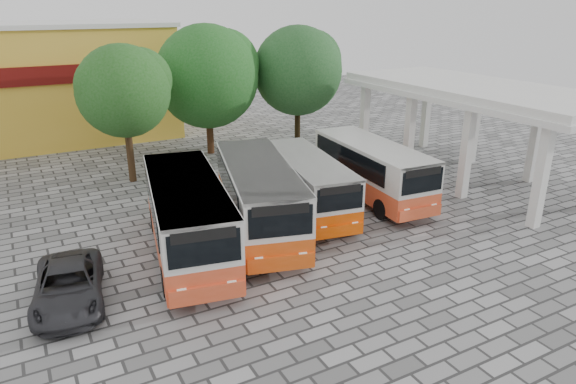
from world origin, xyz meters
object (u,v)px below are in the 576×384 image
bus_centre_left (259,194)px  bus_far_right (372,167)px  parked_car (68,286)px  bus_far_left (187,214)px  bus_centre_right (307,181)px

bus_centre_left → bus_far_right: bus_centre_left is taller
bus_far_right → parked_car: (-15.07, -3.20, -1.03)m
bus_far_left → parked_car: size_ratio=1.92×
parked_car → bus_centre_left: bearing=23.2°
bus_far_right → parked_car: bearing=-163.7°
bus_centre_right → parked_car: (-11.17, -3.13, -0.93)m
bus_far_left → bus_centre_right: size_ratio=1.15×
bus_centre_right → parked_car: bearing=-154.6°
bus_centre_right → bus_far_left: bearing=-155.6°
bus_centre_left → bus_far_right: size_ratio=1.12×
bus_centre_right → bus_far_right: 3.91m
parked_car → bus_centre_right: bearing=24.5°
bus_centre_left → bus_far_right: 7.05m
bus_centre_right → bus_far_right: size_ratio=0.96×
bus_far_left → bus_centre_right: bus_far_left is taller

